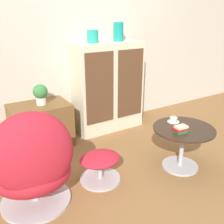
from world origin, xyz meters
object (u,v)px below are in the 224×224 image
at_px(vase_inner_left, 118,32).
at_px(teacup, 173,120).
at_px(sideboard, 107,87).
at_px(vase_leftmost, 93,36).
at_px(ottoman, 100,163).
at_px(potted_plant, 40,93).
at_px(coffee_table, 183,141).
at_px(book_stack, 181,129).
at_px(egg_chair, 33,165).
at_px(tv_console, 41,125).

xyz_separation_m(vase_inner_left, teacup, (-0.03, -1.10, -0.81)).
height_order(sideboard, vase_leftmost, vase_leftmost).
xyz_separation_m(ottoman, potted_plant, (-0.21, 0.99, 0.46)).
bearing_deg(coffee_table, book_stack, -152.23).
distance_m(sideboard, vase_inner_left, 0.72).
relative_size(potted_plant, teacup, 1.93).
relative_size(sideboard, vase_leftmost, 7.58).
relative_size(sideboard, teacup, 9.43).
xyz_separation_m(ottoman, vase_inner_left, (0.87, 1.03, 1.10)).
height_order(potted_plant, teacup, potted_plant).
xyz_separation_m(sideboard, coffee_table, (0.12, -1.27, -0.28)).
bearing_deg(egg_chair, tv_console, 69.71).
xyz_separation_m(vase_inner_left, book_stack, (-0.15, -1.33, -0.80)).
bearing_deg(sideboard, egg_chair, -141.31).
distance_m(egg_chair, coffee_table, 1.46).
bearing_deg(vase_leftmost, coffee_table, -75.85).
distance_m(egg_chair, potted_plant, 1.14).
xyz_separation_m(tv_console, vase_inner_left, (1.11, 0.04, 1.02)).
relative_size(sideboard, potted_plant, 4.89).
height_order(egg_chair, ottoman, egg_chair).
bearing_deg(vase_leftmost, ottoman, -115.93).
height_order(ottoman, teacup, teacup).
bearing_deg(potted_plant, egg_chair, -111.88).
relative_size(coffee_table, vase_leftmost, 3.96).
xyz_separation_m(sideboard, egg_chair, (-1.32, -1.06, -0.19)).
height_order(sideboard, teacup, sideboard).
bearing_deg(ottoman, vase_inner_left, 49.81).
bearing_deg(teacup, tv_console, 135.32).
height_order(ottoman, book_stack, book_stack).
xyz_separation_m(tv_console, vase_leftmost, (0.74, 0.04, 0.98)).
bearing_deg(vase_leftmost, teacup, -73.00).
bearing_deg(egg_chair, coffee_table, -8.21).
relative_size(ottoman, vase_leftmost, 2.56).
height_order(ottoman, vase_leftmost, vase_leftmost).
height_order(coffee_table, potted_plant, potted_plant).
bearing_deg(potted_plant, tv_console, -178.67).
bearing_deg(coffee_table, vase_leftmost, 104.15).
distance_m(tv_console, potted_plant, 0.39).
height_order(vase_inner_left, teacup, vase_inner_left).
xyz_separation_m(coffee_table, teacup, (0.02, 0.17, 0.16)).
height_order(egg_chair, potted_plant, egg_chair).
bearing_deg(teacup, ottoman, 174.66).
bearing_deg(sideboard, tv_console, -178.06).
height_order(sideboard, ottoman, sideboard).
bearing_deg(egg_chair, potted_plant, 68.12).
height_order(vase_leftmost, vase_inner_left, vase_inner_left).
height_order(tv_console, ottoman, tv_console).
bearing_deg(egg_chair, sideboard, 38.69).
relative_size(tv_console, potted_plant, 2.83).
bearing_deg(egg_chair, vase_inner_left, 35.48).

